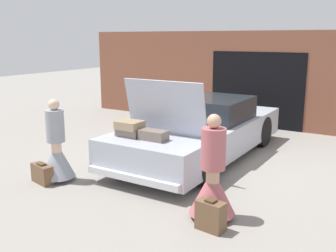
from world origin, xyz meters
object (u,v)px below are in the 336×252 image
suitcase_beside_right_person (211,216)px  person_left (57,152)px  suitcase_beside_left_person (42,174)px  car (201,130)px  person_right (213,183)px

suitcase_beside_right_person → person_left: bearing=175.4°
person_left → suitcase_beside_left_person: (-0.14, -0.25, -0.37)m
car → person_right: car is taller
person_left → suitcase_beside_left_person: size_ratio=2.87×
suitcase_beside_left_person → car: bearing=60.8°
car → suitcase_beside_left_person: size_ratio=9.59×
suitcase_beside_right_person → suitcase_beside_left_person: bearing=179.8°
person_right → suitcase_beside_right_person: person_right is taller
car → suitcase_beside_left_person: (-1.69, -3.03, -0.42)m
car → suitcase_beside_left_person: 3.50m
person_right → suitcase_beside_right_person: size_ratio=3.48×
person_left → suitcase_beside_right_person: bearing=90.0°
car → person_left: car is taller
person_left → car: bearing=155.5°
person_left → person_right: bearing=96.3°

